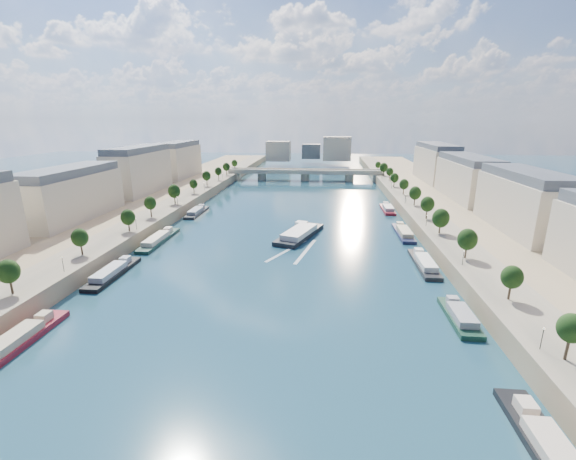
# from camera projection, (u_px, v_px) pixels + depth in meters

# --- Properties ---
(ground) EXTENTS (700.00, 700.00, 0.00)m
(ground) POSITION_uv_depth(u_px,v_px,m) (289.00, 225.00, 163.72)
(ground) COLOR #0C2936
(ground) RESTS_ON ground
(quay_left) EXTENTS (44.00, 520.00, 5.00)m
(quay_left) POSITION_uv_depth(u_px,v_px,m) (127.00, 215.00, 169.70)
(quay_left) COLOR #9E8460
(quay_left) RESTS_ON ground
(quay_right) EXTENTS (44.00, 520.00, 5.00)m
(quay_right) POSITION_uv_depth(u_px,v_px,m) (465.00, 223.00, 156.34)
(quay_right) COLOR #9E8460
(quay_right) RESTS_ON ground
(pave_left) EXTENTS (14.00, 520.00, 0.10)m
(pave_left) POSITION_uv_depth(u_px,v_px,m) (159.00, 210.00, 167.60)
(pave_left) COLOR gray
(pave_left) RESTS_ON quay_left
(pave_right) EXTENTS (14.00, 520.00, 0.10)m
(pave_right) POSITION_uv_depth(u_px,v_px,m) (428.00, 216.00, 157.02)
(pave_right) COLOR gray
(pave_right) RESTS_ON quay_right
(trees_left) EXTENTS (4.80, 268.80, 8.26)m
(trees_left) POSITION_uv_depth(u_px,v_px,m) (165.00, 197.00, 167.81)
(trees_left) COLOR #382B1E
(trees_left) RESTS_ON ground
(trees_right) EXTENTS (4.80, 268.80, 8.26)m
(trees_right) POSITION_uv_depth(u_px,v_px,m) (419.00, 198.00, 165.25)
(trees_right) COLOR #382B1E
(trees_right) RESTS_ON ground
(lamps_left) EXTENTS (0.36, 200.36, 4.28)m
(lamps_left) POSITION_uv_depth(u_px,v_px,m) (159.00, 210.00, 156.86)
(lamps_left) COLOR black
(lamps_left) RESTS_ON ground
(lamps_right) EXTENTS (0.36, 200.36, 4.28)m
(lamps_right) POSITION_uv_depth(u_px,v_px,m) (415.00, 207.00, 161.46)
(lamps_right) COLOR black
(lamps_right) RESTS_ON ground
(buildings_left) EXTENTS (16.00, 226.00, 23.20)m
(buildings_left) POSITION_uv_depth(u_px,v_px,m) (110.00, 179.00, 178.49)
(buildings_left) COLOR beige
(buildings_left) RESTS_ON ground
(buildings_right) EXTENTS (16.00, 226.00, 23.20)m
(buildings_right) POSITION_uv_depth(u_px,v_px,m) (492.00, 185.00, 162.72)
(buildings_right) COLOR beige
(buildings_right) RESTS_ON ground
(skyline) EXTENTS (79.00, 42.00, 22.00)m
(skyline) POSITION_uv_depth(u_px,v_px,m) (314.00, 150.00, 369.16)
(skyline) COLOR beige
(skyline) RESTS_ON ground
(bridge) EXTENTS (112.00, 12.00, 8.15)m
(bridge) POSITION_uv_depth(u_px,v_px,m) (305.00, 173.00, 280.17)
(bridge) COLOR #C1B79E
(bridge) RESTS_ON ground
(tour_barge) EXTENTS (18.06, 31.52, 4.12)m
(tour_barge) POSITION_uv_depth(u_px,v_px,m) (300.00, 234.00, 146.98)
(tour_barge) COLOR black
(tour_barge) RESTS_ON ground
(wake) EXTENTS (15.91, 25.68, 0.04)m
(wake) POSITION_uv_depth(u_px,v_px,m) (296.00, 251.00, 131.50)
(wake) COLOR silver
(wake) RESTS_ON ground
(moored_barges_left) EXTENTS (5.00, 165.24, 3.60)m
(moored_barges_left) POSITION_uv_depth(u_px,v_px,m) (115.00, 271.00, 111.91)
(moored_barges_left) COLOR #151E30
(moored_barges_left) RESTS_ON ground
(moored_barges_right) EXTENTS (5.00, 167.47, 3.60)m
(moored_barges_right) POSITION_uv_depth(u_px,v_px,m) (424.00, 263.00, 117.77)
(moored_barges_right) COLOR black
(moored_barges_right) RESTS_ON ground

